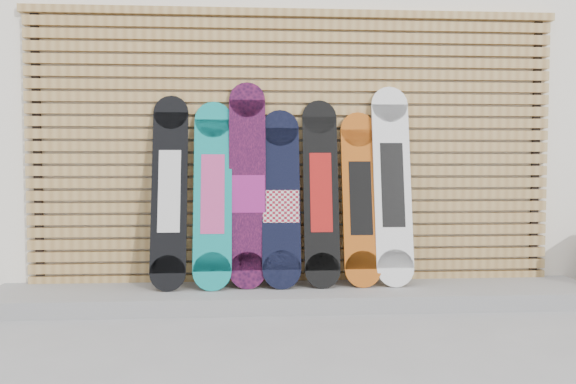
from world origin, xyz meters
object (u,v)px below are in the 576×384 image
object	(u,v)px
snowboard_0	(169,191)
snowboard_3	(281,199)
snowboard_1	(213,194)
snowboard_5	(360,198)
snowboard_2	(247,185)
snowboard_4	(321,192)
snowboard_6	(392,185)

from	to	relation	value
snowboard_0	snowboard_3	distance (m)	0.85
snowboard_1	snowboard_5	size ratio (longest dim) A/B	1.06
snowboard_3	snowboard_0	bearing A→B (deg)	-179.65
snowboard_0	snowboard_2	bearing A→B (deg)	1.68
snowboard_4	snowboard_6	bearing A→B (deg)	0.60
snowboard_3	snowboard_5	distance (m)	0.62
snowboard_0	snowboard_1	xyz separation A→B (m)	(0.33, -0.00, -0.02)
snowboard_1	snowboard_3	distance (m)	0.52
snowboard_5	snowboard_1	bearing A→B (deg)	-178.98
snowboard_4	snowboard_3	bearing A→B (deg)	-178.79
snowboard_0	snowboard_4	bearing A→B (deg)	0.58
snowboard_3	snowboard_6	xyz separation A→B (m)	(0.88, 0.01, 0.11)
snowboard_1	snowboard_4	xyz separation A→B (m)	(0.84, 0.02, 0.01)
snowboard_1	snowboard_3	size ratio (longest dim) A/B	1.04
snowboard_0	snowboard_3	bearing A→B (deg)	0.35
snowboard_3	snowboard_2	bearing A→B (deg)	177.32
snowboard_1	snowboard_2	xyz separation A→B (m)	(0.26, 0.02, 0.07)
snowboard_3	snowboard_4	bearing A→B (deg)	1.21
snowboard_4	snowboard_2	bearing A→B (deg)	179.45
snowboard_1	snowboard_0	bearing A→B (deg)	179.26
snowboard_5	snowboard_6	size ratio (longest dim) A/B	0.87
snowboard_0	snowboard_4	distance (m)	1.16
snowboard_6	snowboard_3	bearing A→B (deg)	-179.18
snowboard_2	snowboard_4	size ratio (longest dim) A/B	1.09
snowboard_1	snowboard_2	bearing A→B (deg)	4.68
snowboard_3	snowboard_5	world-z (taller)	snowboard_3
snowboard_0	snowboard_2	xyz separation A→B (m)	(0.59, 0.02, 0.04)
snowboard_1	snowboard_4	world-z (taller)	snowboard_4
snowboard_0	snowboard_3	world-z (taller)	snowboard_0
snowboard_1	snowboard_5	distance (m)	1.15
snowboard_2	snowboard_5	world-z (taller)	snowboard_2
snowboard_4	snowboard_6	xyz separation A→B (m)	(0.56, 0.01, 0.06)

